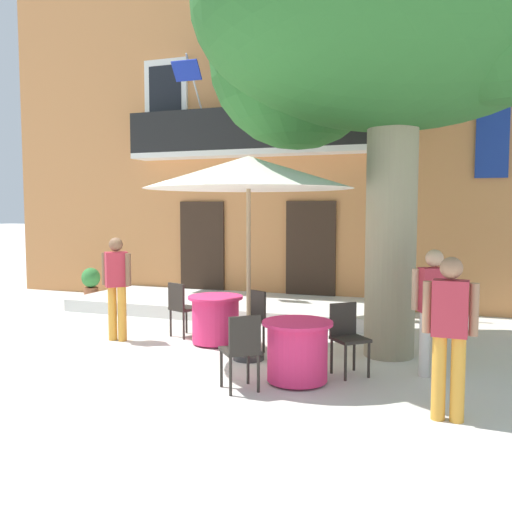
# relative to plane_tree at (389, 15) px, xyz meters

# --- Properties ---
(ground_plane) EXTENTS (120.00, 120.00, 0.00)m
(ground_plane) POSITION_rel_plane_tree_xyz_m (-3.11, -1.38, -4.82)
(ground_plane) COLOR silver
(building_facade) EXTENTS (13.00, 5.09, 7.50)m
(building_facade) POSITION_rel_plane_tree_xyz_m (-3.31, 5.61, -1.07)
(building_facade) COLOR #CC844C
(building_facade) RESTS_ON ground
(entrance_step_platform) EXTENTS (6.74, 2.38, 0.25)m
(entrance_step_platform) POSITION_rel_plane_tree_xyz_m (-3.31, 2.43, -4.69)
(entrance_step_platform) COLOR silver
(entrance_step_platform) RESTS_ON ground
(plane_tree) EXTENTS (5.92, 5.20, 6.70)m
(plane_tree) POSITION_rel_plane_tree_xyz_m (0.00, 0.00, 0.00)
(plane_tree) COLOR gray
(plane_tree) RESTS_ON ground
(cafe_table_near_tree) EXTENTS (0.86, 0.86, 0.76)m
(cafe_table_near_tree) POSITION_rel_plane_tree_xyz_m (-0.82, -1.72, -4.43)
(cafe_table_near_tree) COLOR #E52D66
(cafe_table_near_tree) RESTS_ON ground
(cafe_chair_near_tree_0) EXTENTS (0.57, 0.57, 0.91)m
(cafe_chair_near_tree_0) POSITION_rel_plane_tree_xyz_m (-0.32, -1.16, -4.29)
(cafe_chair_near_tree_0) COLOR #2D2823
(cafe_chair_near_tree_0) RESTS_ON ground
(cafe_chair_near_tree_1) EXTENTS (0.56, 0.56, 0.91)m
(cafe_chair_near_tree_1) POSITION_rel_plane_tree_xyz_m (-1.33, -2.27, -4.29)
(cafe_chair_near_tree_1) COLOR #2D2823
(cafe_chair_near_tree_1) RESTS_ON ground
(cafe_table_middle) EXTENTS (0.86, 0.86, 0.76)m
(cafe_table_middle) POSITION_rel_plane_tree_xyz_m (-2.57, -0.25, -4.43)
(cafe_table_middle) COLOR #E52D66
(cafe_table_middle) RESTS_ON ground
(cafe_chair_middle_0) EXTENTS (0.54, 0.54, 0.91)m
(cafe_chair_middle_0) POSITION_rel_plane_tree_xyz_m (-1.87, -0.52, -4.29)
(cafe_chair_middle_0) COLOR #2D2823
(cafe_chair_middle_0) RESTS_ON ground
(cafe_chair_middle_1) EXTENTS (0.53, 0.53, 0.91)m
(cafe_chair_middle_1) POSITION_rel_plane_tree_xyz_m (-3.29, -0.02, -4.29)
(cafe_chair_middle_1) COLOR #2D2823
(cafe_chair_middle_1) RESTS_ON ground
(cafe_umbrella) EXTENTS (2.90, 2.90, 2.85)m
(cafe_umbrella) POSITION_rel_plane_tree_xyz_m (-1.75, -0.93, -2.21)
(cafe_umbrella) COLOR #997A56
(cafe_umbrella) RESTS_ON ground
(ground_planter_left) EXTENTS (0.43, 0.43, 0.76)m
(ground_planter_left) POSITION_rel_plane_tree_xyz_m (-7.03, 2.64, -4.39)
(ground_planter_left) COLOR #995638
(ground_planter_left) RESTS_ON ground
(pedestrian_near_entrance) EXTENTS (0.53, 0.35, 1.62)m
(pedestrian_near_entrance) POSITION_rel_plane_tree_xyz_m (0.72, -0.92, -3.90)
(pedestrian_near_entrance) COLOR silver
(pedestrian_near_entrance) RESTS_ON ground
(pedestrian_mid_plaza) EXTENTS (0.53, 0.24, 1.65)m
(pedestrian_mid_plaza) POSITION_rel_plane_tree_xyz_m (0.93, -2.40, -3.88)
(pedestrian_mid_plaza) COLOR gold
(pedestrian_mid_plaza) RESTS_ON ground
(pedestrian_by_tree) EXTENTS (0.53, 0.39, 1.67)m
(pedestrian_by_tree) POSITION_rel_plane_tree_xyz_m (-4.15, -0.58, -3.87)
(pedestrian_by_tree) COLOR gold
(pedestrian_by_tree) RESTS_ON ground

